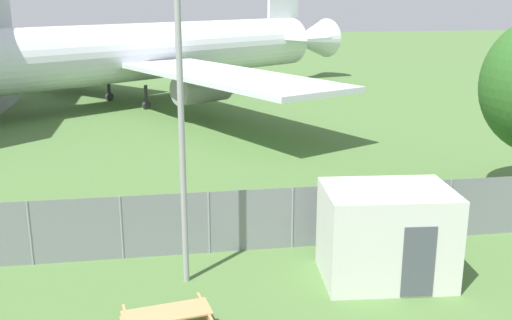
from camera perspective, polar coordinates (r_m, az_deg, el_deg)
perimeter_fence at (r=17.93m, az=-4.49°, el=-5.97°), size 56.07×0.07×1.93m
airplane at (r=42.41m, az=-14.05°, el=9.65°), size 40.49×34.03×11.58m
portable_cabin at (r=16.62m, az=12.29°, el=-6.91°), size 3.59×2.69×2.56m
light_mast at (r=15.14m, az=-7.21°, el=5.85°), size 0.44×0.44×8.25m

